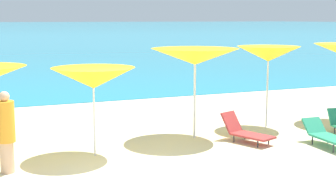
{
  "coord_description": "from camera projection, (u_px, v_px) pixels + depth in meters",
  "views": [
    {
      "loc": [
        -3.12,
        -9.24,
        3.12
      ],
      "look_at": [
        1.87,
        2.32,
        1.2
      ],
      "focal_mm": 53.52,
      "sensor_mm": 36.0,
      "label": 1
    }
  ],
  "objects": [
    {
      "name": "ground_plane",
      "position": [
        44.0,
        105.0,
        19.17
      ],
      "size": [
        50.0,
        100.0,
        0.3
      ],
      "primitive_type": "cube",
      "color": "beige"
    },
    {
      "name": "umbrella_4",
      "position": [
        93.0,
        78.0,
        11.22
      ],
      "size": [
        2.0,
        2.0,
        2.03
      ],
      "color": "silver",
      "rests_on": "ground_plane"
    },
    {
      "name": "umbrella_5",
      "position": [
        195.0,
        57.0,
        12.88
      ],
      "size": [
        2.27,
        2.27,
        2.36
      ],
      "color": "silver",
      "rests_on": "ground_plane"
    },
    {
      "name": "umbrella_6",
      "position": [
        268.0,
        54.0,
        14.2
      ],
      "size": [
        1.87,
        1.87,
        2.34
      ],
      "color": "silver",
      "rests_on": "ground_plane"
    },
    {
      "name": "lounge_chair_2",
      "position": [
        245.0,
        131.0,
        12.7
      ],
      "size": [
        0.98,
        1.49,
        0.71
      ],
      "rotation": [
        0.0,
        0.0,
        0.36
      ],
      "color": "#A53333",
      "rests_on": "ground_plane"
    },
    {
      "name": "lounge_chair_3",
      "position": [
        327.0,
        135.0,
        12.31
      ],
      "size": [
        0.64,
        1.54,
        0.59
      ],
      "rotation": [
        0.0,
        0.0,
        -0.06
      ],
      "color": "#268C66",
      "rests_on": "ground_plane"
    },
    {
      "name": "beachgoer_1",
      "position": [
        6.0,
        131.0,
        10.09
      ],
      "size": [
        0.37,
        0.37,
        1.68
      ],
      "rotation": [
        0.0,
        0.0,
        3.17
      ],
      "color": "#DBAA84",
      "rests_on": "ground_plane"
    }
  ]
}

